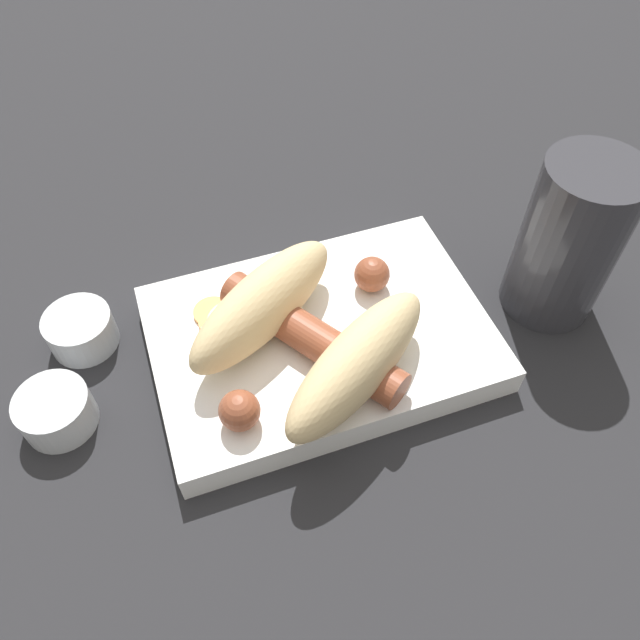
# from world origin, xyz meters

# --- Properties ---
(ground_plane) EXTENTS (3.00, 3.00, 0.00)m
(ground_plane) POSITION_xyz_m (0.00, 0.00, 0.00)
(ground_plane) COLOR #232326
(food_tray) EXTENTS (0.25, 0.17, 0.02)m
(food_tray) POSITION_xyz_m (0.00, 0.00, 0.01)
(food_tray) COLOR white
(food_tray) RESTS_ON ground_plane
(bread_roll) EXTENTS (0.19, 0.18, 0.05)m
(bread_roll) POSITION_xyz_m (0.02, 0.02, 0.05)
(bread_roll) COLOR #DBBC84
(bread_roll) RESTS_ON food_tray
(sausage) EXTENTS (0.15, 0.14, 0.03)m
(sausage) POSITION_xyz_m (0.01, 0.01, 0.04)
(sausage) COLOR brown
(sausage) RESTS_ON food_tray
(pickled_veggies) EXTENTS (0.07, 0.05, 0.00)m
(pickled_veggies) POSITION_xyz_m (0.06, -0.03, 0.03)
(pickled_veggies) COLOR orange
(pickled_veggies) RESTS_ON food_tray
(condiment_cup_near) EXTENTS (0.05, 0.05, 0.03)m
(condiment_cup_near) POSITION_xyz_m (0.17, -0.07, 0.01)
(condiment_cup_near) COLOR silver
(condiment_cup_near) RESTS_ON ground_plane
(condiment_cup_far) EXTENTS (0.05, 0.05, 0.03)m
(condiment_cup_far) POSITION_xyz_m (0.19, -0.00, 0.01)
(condiment_cup_far) COLOR silver
(condiment_cup_far) RESTS_ON ground_plane
(drink_glass) EXTENTS (0.07, 0.07, 0.13)m
(drink_glass) POSITION_xyz_m (-0.19, 0.01, 0.07)
(drink_glass) COLOR #333338
(drink_glass) RESTS_ON ground_plane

